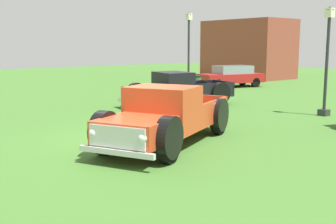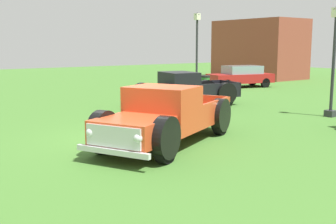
# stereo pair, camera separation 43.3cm
# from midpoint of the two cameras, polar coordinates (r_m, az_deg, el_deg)

# --- Properties ---
(ground_plane) EXTENTS (80.00, 80.00, 0.00)m
(ground_plane) POSITION_cam_midpoint_polar(r_m,az_deg,el_deg) (12.32, -6.57, -3.92)
(ground_plane) COLOR #3D6B28
(pickup_truck_foreground) EXTENTS (4.02, 5.70, 1.65)m
(pickup_truck_foreground) POSITION_cam_midpoint_polar(r_m,az_deg,el_deg) (11.45, -1.93, -0.83)
(pickup_truck_foreground) COLOR #D14723
(pickup_truck_foreground) RESTS_ON ground_plane
(pickup_truck_behind_left) EXTENTS (2.77, 5.37, 1.57)m
(pickup_truck_behind_left) POSITION_cam_midpoint_polar(r_m,az_deg,el_deg) (18.93, -0.15, 2.98)
(pickup_truck_behind_left) COLOR black
(pickup_truck_behind_left) RESTS_ON ground_plane
(sedan_distant_a) EXTENTS (2.78, 4.57, 1.42)m
(sedan_distant_a) POSITION_cam_midpoint_polar(r_m,az_deg,el_deg) (28.24, 8.19, 4.91)
(sedan_distant_a) COLOR #B21E1E
(sedan_distant_a) RESTS_ON ground_plane
(lamp_post_near) EXTENTS (0.36, 0.36, 4.59)m
(lamp_post_near) POSITION_cam_midpoint_polar(r_m,az_deg,el_deg) (24.16, 2.31, 8.24)
(lamp_post_near) COLOR #2D2D33
(lamp_post_near) RESTS_ON ground_plane
(lamp_post_far) EXTENTS (0.36, 0.36, 4.23)m
(lamp_post_far) POSITION_cam_midpoint_polar(r_m,az_deg,el_deg) (17.42, 20.16, 6.75)
(lamp_post_far) COLOR #2D2D33
(lamp_post_far) RESTS_ON ground_plane
(trash_can) EXTENTS (0.59, 0.59, 0.95)m
(trash_can) POSITION_cam_midpoint_polar(r_m,az_deg,el_deg) (25.45, 3.42, 3.93)
(trash_can) COLOR #2D6B2D
(trash_can) RESTS_ON ground_plane
(brick_pavilion) EXTENTS (7.35, 4.19, 4.85)m
(brick_pavilion) POSITION_cam_midpoint_polar(r_m,az_deg,el_deg) (36.77, 10.45, 8.41)
(brick_pavilion) COLOR brown
(brick_pavilion) RESTS_ON ground_plane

